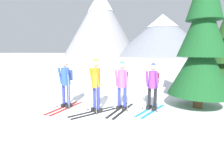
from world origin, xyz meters
TOP-DOWN VIEW (x-y plane):
  - ground_plane at (0.00, 0.00)m, footprint 400.00×400.00m
  - skier_in_blue at (-1.48, -0.10)m, footprint 0.61×1.74m
  - skier_in_orange at (-0.26, -0.28)m, footprint 1.30×1.61m
  - skier_in_pink at (0.52, 0.22)m, footprint 0.61×1.82m
  - skier_in_purple at (1.53, 0.48)m, footprint 0.92×1.75m
  - pine_tree_mid at (3.10, 1.19)m, footprint 2.15×2.15m
  - mountain_ridge_distant at (3.76, 63.82)m, footprint 94.14×57.31m

SIDE VIEW (x-z plane):
  - ground_plane at x=0.00m, z-range 0.00..0.00m
  - skier_in_purple at x=1.53m, z-range 0.09..1.74m
  - skier_in_pink at x=0.52m, z-range 0.10..1.79m
  - skier_in_blue at x=-1.48m, z-range 0.11..1.87m
  - skier_in_orange at x=-0.26m, z-range 0.09..1.89m
  - pine_tree_mid at x=3.10m, z-range -0.22..4.96m
  - mountain_ridge_distant at x=3.76m, z-range -3.59..24.19m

